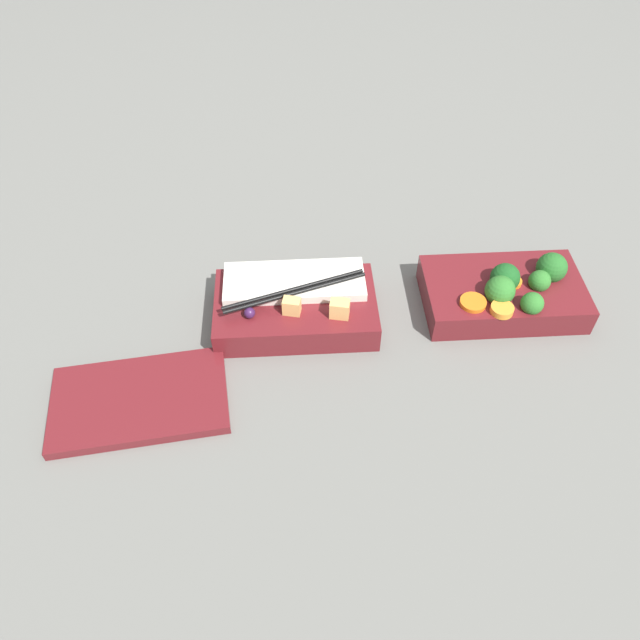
# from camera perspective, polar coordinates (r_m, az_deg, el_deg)

# --- Properties ---
(ground_plane) EXTENTS (3.00, 3.00, 0.00)m
(ground_plane) POSITION_cam_1_polar(r_m,az_deg,el_deg) (0.85, 6.64, 1.06)
(ground_plane) COLOR slate
(bento_tray_vegetable) EXTENTS (0.21, 0.13, 0.07)m
(bento_tray_vegetable) POSITION_cam_1_polar(r_m,az_deg,el_deg) (0.87, 16.70, 2.36)
(bento_tray_vegetable) COLOR maroon
(bento_tray_vegetable) RESTS_ON ground_plane
(bento_tray_rice) EXTENTS (0.21, 0.12, 0.06)m
(bento_tray_rice) POSITION_cam_1_polar(r_m,az_deg,el_deg) (0.82, -2.24, 1.34)
(bento_tray_rice) COLOR maroon
(bento_tray_rice) RESTS_ON ground_plane
(bento_lid) EXTENTS (0.22, 0.14, 0.01)m
(bento_lid) POSITION_cam_1_polar(r_m,az_deg,el_deg) (0.77, -16.15, -7.03)
(bento_lid) COLOR maroon
(bento_lid) RESTS_ON ground_plane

